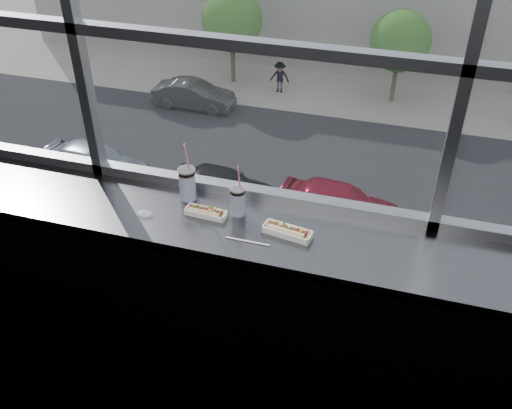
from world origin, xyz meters
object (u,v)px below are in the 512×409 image
(car_near_c, at_px, (339,197))
(tree_left, at_px, (232,21))
(loose_straw, at_px, (248,241))
(car_near_b, at_px, (223,180))
(wrapper, at_px, (144,213))
(tree_center, at_px, (400,41))
(hotdog_tray_right, at_px, (288,231))
(car_far_a, at_px, (194,91))
(pedestrian_a, at_px, (280,74))
(hotdog_tray_left, at_px, (206,212))
(soda_cup_left, at_px, (187,182))
(car_near_a, at_px, (94,156))
(soda_cup_right, at_px, (238,200))

(car_near_c, distance_m, tree_left, 14.89)
(loose_straw, distance_m, car_near_b, 20.76)
(wrapper, relative_size, tree_center, 0.02)
(hotdog_tray_right, bearing_deg, car_near_c, 105.01)
(car_far_a, height_order, pedestrian_a, pedestrian_a)
(loose_straw, distance_m, tree_center, 29.69)
(wrapper, bearing_deg, hotdog_tray_left, 16.34)
(wrapper, xyz_separation_m, pedestrian_a, (-6.20, 27.69, -10.99))
(car_near_c, bearing_deg, hotdog_tray_right, -168.74)
(hotdog_tray_left, height_order, loose_straw, hotdog_tray_left)
(car_near_b, xyz_separation_m, car_near_c, (4.87, 0.00, 0.10))
(hotdog_tray_left, xyz_separation_m, car_near_c, (-1.13, 16.25, -10.96))
(hotdog_tray_left, xyz_separation_m, tree_left, (-9.57, 28.25, -8.43))
(wrapper, height_order, car_near_c, wrapper)
(car_near_b, bearing_deg, soda_cup_left, -155.71)
(hotdog_tray_left, bearing_deg, wrapper, -160.25)
(hotdog_tray_left, relative_size, car_far_a, 0.04)
(wrapper, height_order, car_far_a, wrapper)
(tree_left, bearing_deg, car_near_b, -73.46)
(hotdog_tray_left, xyz_separation_m, wrapper, (-0.33, -0.10, -0.01))
(tree_center, bearing_deg, hotdog_tray_left, -89.70)
(hotdog_tray_right, bearing_deg, car_near_a, 136.80)
(hotdog_tray_left, xyz_separation_m, hotdog_tray_right, (0.47, -0.04, 0.00))
(wrapper, bearing_deg, tree_center, 89.63)
(soda_cup_left, height_order, tree_left, soda_cup_left)
(pedestrian_a, bearing_deg, car_far_a, -139.87)
(car_near_b, xyz_separation_m, car_near_a, (-5.99, 0.00, 0.14))
(hotdog_tray_left, bearing_deg, soda_cup_right, 25.30)
(tree_left, bearing_deg, tree_center, -0.00)
(car_near_c, xyz_separation_m, tree_center, (0.98, 12.00, 2.31))
(car_far_a, distance_m, tree_center, 11.35)
(car_near_b, height_order, tree_center, tree_center)
(loose_straw, bearing_deg, hotdog_tray_left, 151.82)
(soda_cup_left, bearing_deg, tree_left, 108.50)
(loose_straw, bearing_deg, car_near_b, 111.03)
(hotdog_tray_left, relative_size, soda_cup_right, 0.74)
(wrapper, bearing_deg, hotdog_tray_right, 4.12)
(hotdog_tray_right, xyz_separation_m, car_near_a, (-12.46, 16.29, -10.93))
(car_near_a, relative_size, tree_center, 1.33)
(wrapper, bearing_deg, pedestrian_a, 102.61)
(car_near_c, height_order, tree_center, tree_center)
(loose_straw, distance_m, car_near_c, 19.77)
(loose_straw, relative_size, car_near_a, 0.04)
(soda_cup_left, relative_size, soda_cup_right, 1.15)
(car_near_a, height_order, tree_left, tree_left)
(hotdog_tray_right, height_order, tree_center, hotdog_tray_right)
(hotdog_tray_left, relative_size, tree_center, 0.05)
(soda_cup_right, relative_size, tree_left, 0.06)
(pedestrian_a, height_order, tree_center, tree_center)
(pedestrian_a, relative_size, tree_center, 0.42)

